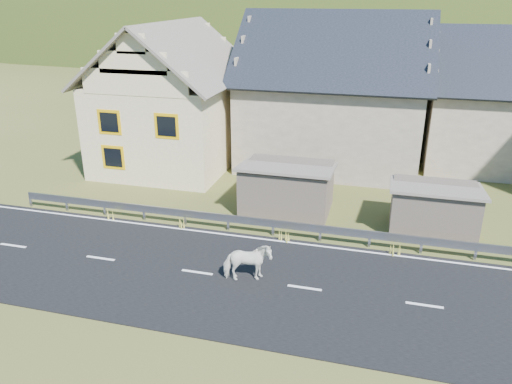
% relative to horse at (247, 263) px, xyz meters
% --- Properties ---
extents(ground, '(160.00, 160.00, 0.00)m').
position_rel_horse_xyz_m(ground, '(2.06, 0.03, -0.76)').
color(ground, '#343F17').
rests_on(ground, ground).
extents(road, '(60.00, 7.00, 0.04)m').
position_rel_horse_xyz_m(road, '(2.06, 0.03, -0.74)').
color(road, black).
rests_on(road, ground).
extents(lane_markings, '(60.00, 6.60, 0.01)m').
position_rel_horse_xyz_m(lane_markings, '(2.06, 0.03, -0.71)').
color(lane_markings, silver).
rests_on(lane_markings, road).
extents(guardrail, '(28.10, 0.09, 0.75)m').
position_rel_horse_xyz_m(guardrail, '(2.06, 3.71, -0.19)').
color(guardrail, '#93969B').
rests_on(guardrail, ground).
extents(shed_left, '(4.30, 3.30, 2.40)m').
position_rel_horse_xyz_m(shed_left, '(0.06, 6.53, 0.34)').
color(shed_left, '#695A4F').
rests_on(shed_left, ground).
extents(shed_right, '(3.80, 2.90, 2.20)m').
position_rel_horse_xyz_m(shed_right, '(6.56, 6.03, 0.24)').
color(shed_right, '#695A4F').
rests_on(shed_right, ground).
extents(house_cream, '(7.80, 9.80, 8.30)m').
position_rel_horse_xyz_m(house_cream, '(-7.94, 12.03, 3.60)').
color(house_cream, beige).
rests_on(house_cream, ground).
extents(house_stone_a, '(10.80, 9.80, 8.90)m').
position_rel_horse_xyz_m(house_stone_a, '(1.06, 15.03, 3.88)').
color(house_stone_a, tan).
rests_on(house_stone_a, ground).
extents(house_stone_b, '(9.80, 8.80, 8.10)m').
position_rel_horse_xyz_m(house_stone_b, '(11.06, 17.03, 3.48)').
color(house_stone_b, tan).
rests_on(house_stone_b, ground).
extents(mountain, '(440.00, 280.00, 260.00)m').
position_rel_horse_xyz_m(mountain, '(7.06, 180.03, -20.76)').
color(mountain, '#233A15').
rests_on(mountain, ground).
extents(conifer_patch, '(76.00, 50.00, 28.00)m').
position_rel_horse_xyz_m(conifer_patch, '(-52.94, 110.03, 5.24)').
color(conifer_patch, black).
rests_on(conifer_patch, ground).
extents(horse, '(1.31, 1.86, 1.43)m').
position_rel_horse_xyz_m(horse, '(0.00, 0.00, 0.00)').
color(horse, white).
rests_on(horse, road).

